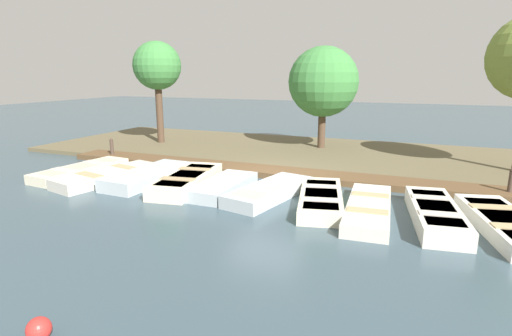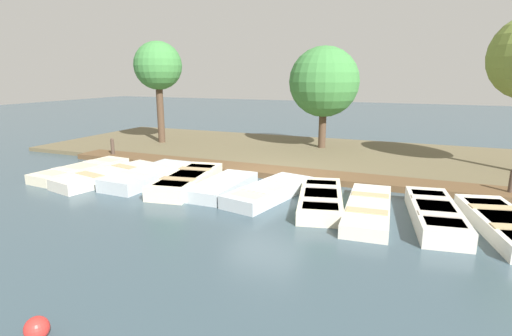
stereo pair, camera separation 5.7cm
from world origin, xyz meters
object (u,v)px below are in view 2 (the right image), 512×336
(mooring_post_far, at_px, (511,184))
(rowboat_9, at_px, (504,224))
(rowboat_7, at_px, (368,208))
(rowboat_4, at_px, (223,186))
(park_tree_far_left, at_px, (158,67))
(rowboat_1, at_px, (109,176))
(buoy, at_px, (37,328))
(rowboat_5, at_px, (269,191))
(mooring_post_near, at_px, (113,148))
(rowboat_2, at_px, (149,175))
(rowboat_3, at_px, (187,180))
(rowboat_6, at_px, (321,199))
(rowboat_0, at_px, (82,170))
(park_tree_left, at_px, (324,82))
(rowboat_8, at_px, (435,214))

(mooring_post_far, bearing_deg, rowboat_9, -11.35)
(rowboat_7, distance_m, rowboat_9, 2.95)
(rowboat_4, distance_m, rowboat_7, 4.29)
(mooring_post_far, xyz_separation_m, park_tree_far_left, (-3.46, -14.22, 3.32))
(rowboat_1, xyz_separation_m, mooring_post_far, (-2.82, 11.84, 0.26))
(rowboat_1, xyz_separation_m, buoy, (6.70, 4.90, -0.02))
(rowboat_5, height_order, mooring_post_far, mooring_post_far)
(rowboat_4, xyz_separation_m, mooring_post_near, (-2.48, -6.38, 0.26))
(rowboat_2, xyz_separation_m, rowboat_3, (0.04, 1.50, 0.01))
(rowboat_6, bearing_deg, rowboat_1, -101.05)
(rowboat_0, relative_size, buoy, 10.95)
(rowboat_3, relative_size, park_tree_left, 0.77)
(rowboat_4, bearing_deg, mooring_post_far, 108.24)
(rowboat_2, xyz_separation_m, rowboat_6, (0.20, 5.77, -0.03))
(rowboat_2, height_order, rowboat_6, rowboat_2)
(mooring_post_far, height_order, park_tree_left, park_tree_left)
(rowboat_3, distance_m, rowboat_9, 8.51)
(rowboat_9, bearing_deg, rowboat_1, -103.18)
(rowboat_4, bearing_deg, rowboat_6, 88.55)
(rowboat_2, distance_m, rowboat_4, 2.77)
(rowboat_2, height_order, rowboat_4, rowboat_2)
(rowboat_7, bearing_deg, rowboat_5, -101.54)
(rowboat_2, bearing_deg, rowboat_7, 88.23)
(rowboat_9, bearing_deg, buoy, -56.67)
(rowboat_7, bearing_deg, mooring_post_near, -108.82)
(rowboat_5, xyz_separation_m, mooring_post_near, (-2.48, -7.87, 0.26))
(mooring_post_far, distance_m, park_tree_left, 8.71)
(rowboat_9, bearing_deg, rowboat_7, -102.78)
(rowboat_0, relative_size, rowboat_2, 1.05)
(rowboat_5, distance_m, rowboat_8, 4.33)
(rowboat_7, height_order, mooring_post_far, mooring_post_far)
(rowboat_0, xyz_separation_m, buoy, (7.00, 6.38, -0.01))
(mooring_post_near, bearing_deg, rowboat_1, 39.68)
(rowboat_3, relative_size, park_tree_far_left, 0.72)
(rowboat_6, xyz_separation_m, rowboat_9, (0.26, 4.23, 0.00))
(rowboat_3, height_order, rowboat_6, rowboat_3)
(rowboat_7, distance_m, park_tree_left, 8.96)
(rowboat_2, bearing_deg, rowboat_6, 90.09)
(rowboat_0, height_order, rowboat_6, rowboat_6)
(rowboat_2, distance_m, mooring_post_far, 10.83)
(rowboat_7, bearing_deg, rowboat_4, -98.85)
(rowboat_0, relative_size, rowboat_7, 0.97)
(rowboat_6, bearing_deg, rowboat_5, -106.97)
(rowboat_5, relative_size, park_tree_far_left, 0.68)
(mooring_post_far, relative_size, park_tree_far_left, 0.18)
(rowboat_8, bearing_deg, rowboat_4, -101.67)
(rowboat_0, distance_m, rowboat_1, 1.51)
(mooring_post_near, xyz_separation_m, park_tree_far_left, (-3.46, -0.04, 3.32))
(mooring_post_near, xyz_separation_m, park_tree_left, (-5.02, 7.58, 2.65))
(rowboat_4, height_order, rowboat_7, rowboat_4)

